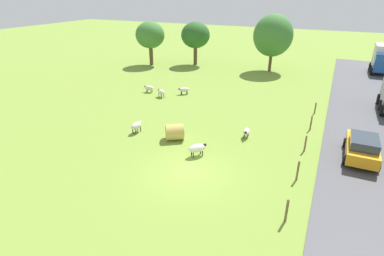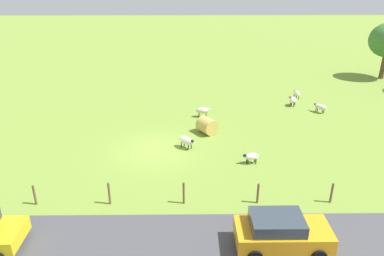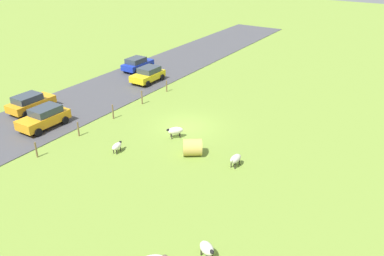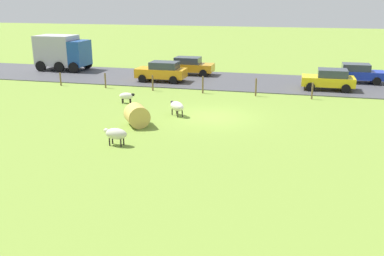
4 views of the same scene
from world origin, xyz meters
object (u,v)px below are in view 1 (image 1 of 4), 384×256
(sheep_3, at_px, (197,148))
(hay_bale_0, at_px, (175,132))
(sheep_4, at_px, (184,90))
(sheep_2, at_px, (149,88))
(car_2, at_px, (362,147))
(sheep_0, at_px, (246,132))
(sheep_1, at_px, (136,126))
(tree_0, at_px, (195,35))
(tree_1, at_px, (273,36))
(tree_2, at_px, (150,35))
(sheep_5, at_px, (161,92))

(sheep_3, distance_m, hay_bale_0, 2.94)
(sheep_4, bearing_deg, hay_bale_0, -67.19)
(sheep_2, xyz_separation_m, car_2, (20.17, -6.30, 0.41))
(sheep_0, height_order, hay_bale_0, hay_bale_0)
(sheep_1, height_order, tree_0, tree_0)
(sheep_1, xyz_separation_m, tree_0, (-5.68, 23.35, 3.62))
(car_2, bearing_deg, tree_1, 116.09)
(sheep_4, height_order, tree_2, tree_2)
(tree_0, bearing_deg, sheep_1, -76.32)
(tree_0, bearing_deg, tree_1, 3.56)
(sheep_3, xyz_separation_m, tree_1, (-0.61, 25.36, 4.10))
(sheep_0, distance_m, tree_2, 26.59)
(sheep_2, height_order, sheep_5, sheep_5)
(sheep_4, relative_size, car_2, 0.28)
(sheep_1, height_order, sheep_4, sheep_1)
(tree_2, height_order, car_2, tree_2)
(hay_bale_0, relative_size, tree_0, 0.21)
(sheep_1, distance_m, sheep_4, 10.07)
(sheep_5, bearing_deg, sheep_4, 47.67)
(hay_bale_0, bearing_deg, sheep_4, 112.81)
(sheep_0, distance_m, car_2, 7.62)
(sheep_4, relative_size, tree_2, 0.18)
(tree_0, bearing_deg, sheep_2, -85.80)
(hay_bale_0, distance_m, tree_2, 25.36)
(sheep_2, height_order, hay_bale_0, hay_bale_0)
(hay_bale_0, xyz_separation_m, tree_2, (-14.73, 20.32, 3.63))
(tree_1, height_order, car_2, tree_1)
(sheep_0, bearing_deg, tree_0, 123.42)
(tree_0, bearing_deg, sheep_3, -65.18)
(sheep_2, height_order, tree_2, tree_2)
(sheep_0, bearing_deg, sheep_1, -160.95)
(sheep_4, xyz_separation_m, sheep_5, (-1.70, -1.86, 0.05))
(sheep_2, bearing_deg, tree_0, 94.20)
(sheep_2, distance_m, sheep_3, 14.68)
(hay_bale_0, distance_m, car_2, 12.58)
(tree_0, xyz_separation_m, tree_1, (10.80, 0.67, 0.50))
(sheep_1, bearing_deg, sheep_0, 19.05)
(sheep_0, xyz_separation_m, tree_0, (-13.60, 20.61, 3.71))
(sheep_3, height_order, tree_2, tree_2)
(tree_0, distance_m, tree_1, 10.83)
(hay_bale_0, height_order, tree_2, tree_2)
(tree_0, bearing_deg, car_2, -44.15)
(sheep_1, height_order, sheep_2, sheep_1)
(sheep_4, height_order, sheep_5, sheep_5)
(sheep_4, bearing_deg, tree_1, 66.68)
(sheep_0, height_order, sheep_5, sheep_5)
(sheep_3, bearing_deg, sheep_1, 166.86)
(sheep_5, bearing_deg, sheep_0, -27.28)
(tree_1, bearing_deg, sheep_4, -113.32)
(sheep_0, bearing_deg, sheep_3, -118.23)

